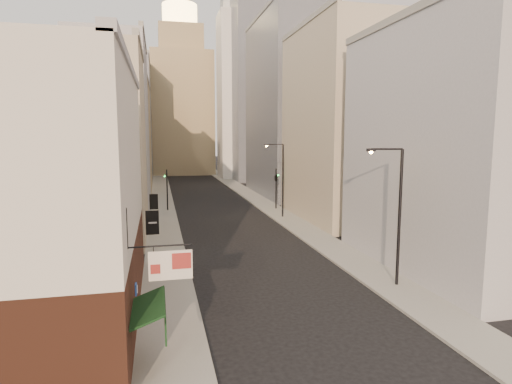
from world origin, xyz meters
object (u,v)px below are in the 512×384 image
at_px(streetlamp_mid, 281,176).
at_px(traffic_light_left, 167,183).
at_px(streetlamp_near, 396,209).
at_px(clock_tower, 182,99).
at_px(traffic_light_right, 276,178).
at_px(white_tower, 238,90).

bearing_deg(streetlamp_mid, traffic_light_left, 160.48).
xyz_separation_m(streetlamp_near, traffic_light_left, (-12.46, 29.30, -1.24)).
bearing_deg(clock_tower, streetlamp_near, -84.77).
height_order(streetlamp_mid, traffic_light_right, streetlamp_mid).
height_order(white_tower, traffic_light_left, white_tower).
bearing_deg(streetlamp_near, clock_tower, 105.83).
relative_size(traffic_light_left, traffic_light_right, 1.00).
relative_size(clock_tower, traffic_light_right, 8.98).
xyz_separation_m(clock_tower, traffic_light_right, (8.01, -55.00, -13.74)).
height_order(clock_tower, traffic_light_right, clock_tower).
height_order(streetlamp_mid, traffic_light_left, streetlamp_mid).
relative_size(streetlamp_near, streetlamp_mid, 1.02).
distance_m(streetlamp_mid, traffic_light_left, 13.93).
relative_size(clock_tower, streetlamp_mid, 5.57).
height_order(clock_tower, white_tower, clock_tower).
bearing_deg(traffic_light_left, streetlamp_near, 122.52).
bearing_deg(traffic_light_right, traffic_light_left, -0.17).
bearing_deg(traffic_light_left, white_tower, -102.56).
xyz_separation_m(streetlamp_near, traffic_light_right, (0.46, 27.57, -0.79)).
bearing_deg(traffic_light_right, clock_tower, -74.26).
xyz_separation_m(white_tower, streetlamp_mid, (-3.92, -46.27, -14.00)).
bearing_deg(white_tower, clock_tower, 128.16).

